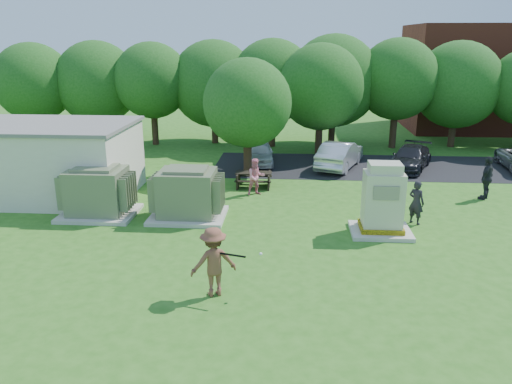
# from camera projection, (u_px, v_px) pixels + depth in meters

# --- Properties ---
(ground) EXTENTS (120.00, 120.00, 0.00)m
(ground) POSITION_uv_depth(u_px,v_px,m) (247.00, 268.00, 15.82)
(ground) COLOR #2D6619
(ground) RESTS_ON ground
(service_building) EXTENTS (10.00, 5.00, 3.20)m
(service_building) POSITION_uv_depth(u_px,v_px,m) (21.00, 161.00, 22.79)
(service_building) COLOR beige
(service_building) RESTS_ON ground
(service_building_roof) EXTENTS (10.20, 5.20, 0.15)m
(service_building_roof) POSITION_uv_depth(u_px,v_px,m) (16.00, 125.00, 22.29)
(service_building_roof) COLOR slate
(service_building_roof) RESTS_ON service_building
(brick_building) EXTENTS (15.00, 8.00, 8.00)m
(brick_building) POSITION_uv_depth(u_px,v_px,m) (506.00, 78.00, 39.10)
(brick_building) COLOR maroon
(brick_building) RESTS_ON ground
(parking_strip) EXTENTS (20.00, 6.00, 0.01)m
(parking_strip) POSITION_uv_depth(u_px,v_px,m) (392.00, 167.00, 28.19)
(parking_strip) COLOR #232326
(parking_strip) RESTS_ON ground
(transformer_left) EXTENTS (3.00, 2.40, 2.07)m
(transformer_left) POSITION_uv_depth(u_px,v_px,m) (98.00, 193.00, 20.28)
(transformer_left) COLOR beige
(transformer_left) RESTS_ON ground
(transformer_right) EXTENTS (3.00, 2.40, 2.07)m
(transformer_right) POSITION_uv_depth(u_px,v_px,m) (187.00, 195.00, 20.02)
(transformer_right) COLOR beige
(transformer_right) RESTS_ON ground
(generator_cabinet) EXTENTS (2.21, 1.81, 2.70)m
(generator_cabinet) POSITION_uv_depth(u_px,v_px,m) (382.00, 203.00, 18.34)
(generator_cabinet) COLOR beige
(generator_cabinet) RESTS_ON ground
(picnic_table) EXTENTS (1.74, 1.31, 0.74)m
(picnic_table) POSITION_uv_depth(u_px,v_px,m) (254.00, 178.00, 24.31)
(picnic_table) COLOR black
(picnic_table) RESTS_ON ground
(batter) EXTENTS (1.50, 1.20, 2.03)m
(batter) POSITION_uv_depth(u_px,v_px,m) (214.00, 262.00, 13.91)
(batter) COLOR brown
(batter) RESTS_ON ground
(person_by_generator) EXTENTS (0.75, 0.74, 1.75)m
(person_by_generator) POSITION_uv_depth(u_px,v_px,m) (416.00, 202.00, 19.37)
(person_by_generator) COLOR black
(person_by_generator) RESTS_ON ground
(person_at_picnic) EXTENTS (1.01, 0.90, 1.72)m
(person_at_picnic) POSITION_uv_depth(u_px,v_px,m) (256.00, 177.00, 23.00)
(person_at_picnic) COLOR pink
(person_at_picnic) RESTS_ON ground
(person_walking_right) EXTENTS (1.10, 1.21, 1.97)m
(person_walking_right) POSITION_uv_depth(u_px,v_px,m) (487.00, 178.00, 22.34)
(person_walking_right) COLOR #242529
(person_walking_right) RESTS_ON ground
(car_white) EXTENTS (1.74, 3.77, 1.25)m
(car_white) POSITION_uv_depth(u_px,v_px,m) (260.00, 153.00, 28.80)
(car_white) COLOR silver
(car_white) RESTS_ON ground
(car_silver_a) EXTENTS (3.10, 4.86, 1.51)m
(car_silver_a) POSITION_uv_depth(u_px,v_px,m) (340.00, 155.00, 27.84)
(car_silver_a) COLOR silver
(car_silver_a) RESTS_ON ground
(car_dark) EXTENTS (3.38, 4.70, 1.26)m
(car_dark) POSITION_uv_depth(u_px,v_px,m) (410.00, 158.00, 27.62)
(car_dark) COLOR black
(car_dark) RESTS_ON ground
(batting_equipment) EXTENTS (1.36, 0.46, 0.15)m
(batting_equipment) POSITION_uv_depth(u_px,v_px,m) (233.00, 254.00, 13.67)
(batting_equipment) COLOR black
(batting_equipment) RESTS_ON ground
(tree_row) EXTENTS (41.30, 13.30, 7.30)m
(tree_row) POSITION_uv_depth(u_px,v_px,m) (300.00, 84.00, 32.10)
(tree_row) COLOR #47301E
(tree_row) RESTS_ON ground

